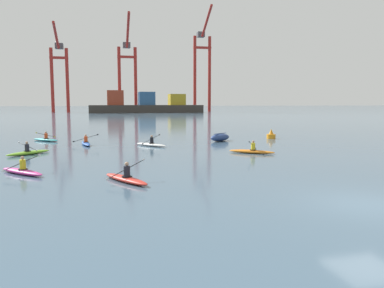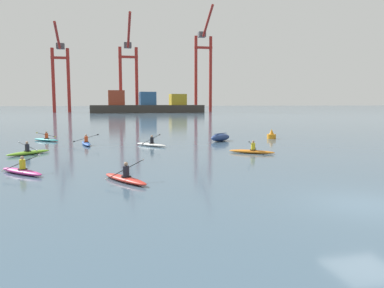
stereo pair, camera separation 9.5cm
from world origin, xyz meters
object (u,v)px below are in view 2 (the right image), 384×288
at_px(container_barge, 147,105).
at_px(gantry_crane_west_mid, 128,67).
at_px(channel_buoy, 272,135).
at_px(kayak_orange, 252,151).
at_px(kayak_white, 151,144).
at_px(kayak_red, 125,178).
at_px(kayak_lime, 29,152).
at_px(gantry_crane_east_mid, 204,62).
at_px(kayak_teal, 46,139).
at_px(kayak_magenta, 22,171).
at_px(kayak_blue, 86,143).
at_px(gantry_crane_west, 60,69).
at_px(capsized_dinghy, 220,137).

height_order(container_barge, gantry_crane_west_mid, gantry_crane_west_mid).
bearing_deg(channel_buoy, kayak_orange, -121.58).
bearing_deg(kayak_white, kayak_red, -101.54).
bearing_deg(kayak_lime, gantry_crane_east_mid, 69.69).
height_order(container_barge, kayak_teal, container_barge).
relative_size(kayak_orange, kayak_lime, 1.08).
distance_m(kayak_magenta, kayak_blue, 13.43).
xyz_separation_m(kayak_red, kayak_orange, (9.52, 7.95, 0.00)).
bearing_deg(kayak_red, gantry_crane_west, 97.34).
bearing_deg(capsized_dinghy, kayak_blue, -177.69).
bearing_deg(kayak_magenta, container_barge, 80.80).
distance_m(gantry_crane_west, kayak_lime, 119.94).
bearing_deg(kayak_lime, channel_buoy, 17.99).
height_order(gantry_crane_west_mid, kayak_magenta, gantry_crane_west_mid).
bearing_deg(capsized_dinghy, channel_buoy, 11.95).
bearing_deg(kayak_red, kayak_white, 78.46).
xyz_separation_m(container_barge, kayak_magenta, (-19.02, -117.41, -2.45)).
xyz_separation_m(gantry_crane_west_mid, kayak_teal, (-14.40, -107.06, -16.69)).
xyz_separation_m(gantry_crane_east_mid, kayak_lime, (-43.80, -118.34, -19.36)).
bearing_deg(kayak_lime, kayak_magenta, -81.81).
height_order(channel_buoy, kayak_red, kayak_red).
bearing_deg(kayak_red, channel_buoy, 48.94).
distance_m(kayak_teal, kayak_lime, 9.66).
xyz_separation_m(gantry_crane_west, gantry_crane_east_mid, (54.21, -0.10, 3.61)).
bearing_deg(gantry_crane_east_mid, kayak_teal, -112.05).
bearing_deg(capsized_dinghy, kayak_magenta, -137.63).
height_order(container_barge, kayak_lime, container_barge).
bearing_deg(container_barge, kayak_blue, -98.96).
height_order(capsized_dinghy, kayak_red, kayak_red).
distance_m(container_barge, kayak_white, 107.01).
distance_m(capsized_dinghy, kayak_magenta, 20.31).
relative_size(kayak_teal, kayak_lime, 1.00).
relative_size(kayak_teal, kayak_orange, 0.93).
distance_m(gantry_crane_west_mid, kayak_orange, 120.87).
height_order(gantry_crane_east_mid, capsized_dinghy, gantry_crane_east_mid).
bearing_deg(kayak_blue, kayak_magenta, -101.10).
xyz_separation_m(container_barge, kayak_blue, (-16.44, -104.23, -2.45)).
bearing_deg(channel_buoy, kayak_teal, 173.56).
bearing_deg(capsized_dinghy, kayak_orange, -92.18).
bearing_deg(kayak_blue, channel_buoy, 5.45).
xyz_separation_m(kayak_teal, kayak_orange, (16.00, -12.64, -0.00)).
bearing_deg(channel_buoy, kayak_blue, -174.55).
bearing_deg(gantry_crane_west_mid, gantry_crane_west, 175.98).
xyz_separation_m(gantry_crane_west, kayak_magenta, (11.52, -126.23, -15.74)).
height_order(capsized_dinghy, kayak_orange, kayak_orange).
bearing_deg(kayak_red, kayak_teal, 107.47).
height_order(gantry_crane_east_mid, kayak_white, gantry_crane_east_mid).
distance_m(kayak_magenta, kayak_red, 6.03).
bearing_deg(kayak_magenta, channel_buoy, 35.55).
bearing_deg(kayak_teal, container_barge, 78.49).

